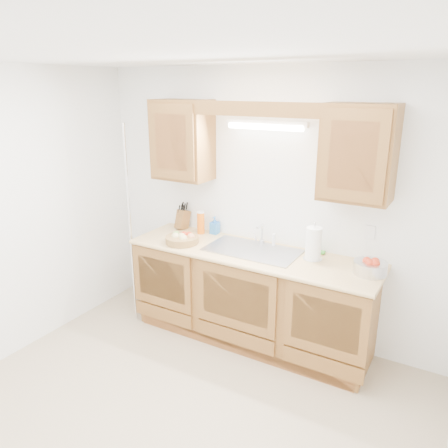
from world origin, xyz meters
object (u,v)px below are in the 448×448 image
Objects in this scene: paper_towel at (313,244)px; apple_bowl at (370,267)px; fruit_basket at (182,238)px; knife_block at (183,219)px.

apple_bowl is at bearing -6.67° from paper_towel.
paper_towel is at bearing 173.33° from apple_bowl.
apple_bowl is (1.70, 0.16, 0.02)m from fruit_basket.
fruit_basket is 1.38× the size of knife_block.
fruit_basket is 1.36× the size of apple_bowl.
knife_block reaches higher than apple_bowl.
paper_towel is at bearing 4.99° from knife_block.
paper_towel is 0.50m from apple_bowl.
paper_towel is (1.21, 0.22, 0.10)m from fruit_basket.
knife_block is 1.96m from apple_bowl.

